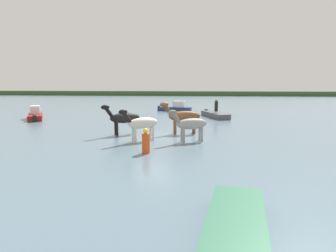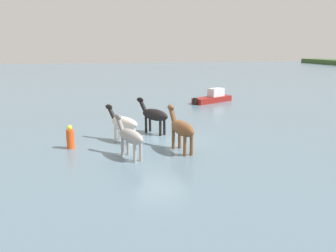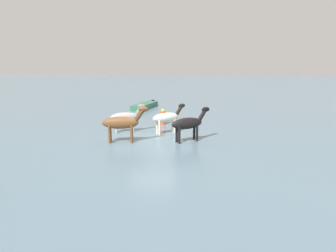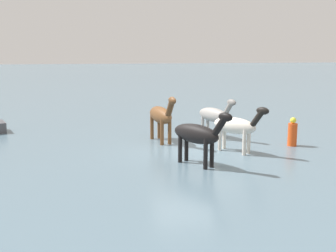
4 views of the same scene
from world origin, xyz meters
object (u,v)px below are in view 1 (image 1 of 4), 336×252
at_px(horse_lead, 124,118).
at_px(boat_dinghy_port, 176,108).
at_px(horse_dun_straggler, 142,123).
at_px(buoy_channel_marker, 146,142).
at_px(boat_skiff_near, 235,243).
at_px(boat_motor_center, 35,116).
at_px(person_spotter_bow, 216,106).
at_px(boat_tender_starboard, 215,116).
at_px(horse_rear_stallion, 183,116).
at_px(horse_mid_herd, 191,124).

distance_m(horse_lead, boat_dinghy_port, 15.45).
xyz_separation_m(horse_dun_straggler, horse_lead, (-1.47, 1.79, 0.05)).
height_order(horse_dun_straggler, buoy_channel_marker, horse_dun_straggler).
distance_m(boat_skiff_near, boat_motor_center, 23.53).
xyz_separation_m(boat_motor_center, person_spotter_bow, (16.17, 2.61, 0.82)).
height_order(person_spotter_bow, buoy_channel_marker, person_spotter_bow).
bearing_deg(boat_tender_starboard, horse_rear_stallion, -36.74).
relative_size(horse_lead, person_spotter_bow, 1.86).
bearing_deg(horse_lead, boat_skiff_near, 79.32).
bearing_deg(person_spotter_bow, horse_mid_herd, -101.38).
bearing_deg(person_spotter_bow, boat_dinghy_port, 125.07).
distance_m(horse_dun_straggler, boat_motor_center, 14.16).
height_order(horse_rear_stallion, person_spotter_bow, horse_rear_stallion).
bearing_deg(boat_motor_center, boat_dinghy_port, -83.81).
distance_m(horse_mid_herd, boat_motor_center, 16.30).
distance_m(horse_lead, boat_skiff_near, 12.58).
xyz_separation_m(horse_mid_herd, boat_tender_starboard, (2.13, 11.22, -0.81)).
bearing_deg(boat_tender_starboard, person_spotter_bow, 2.41).
bearing_deg(horse_rear_stallion, person_spotter_bow, -119.99).
relative_size(boat_dinghy_port, person_spotter_bow, 3.36).
bearing_deg(buoy_channel_marker, horse_rear_stallion, 73.68).
relative_size(horse_lead, buoy_channel_marker, 1.94).
bearing_deg(horse_mid_herd, horse_rear_stallion, -102.79).
xyz_separation_m(horse_lead, boat_dinghy_port, (2.16, 15.28, -0.74)).
bearing_deg(horse_dun_straggler, buoy_channel_marker, 67.17).
bearing_deg(horse_dun_straggler, horse_mid_herd, 144.49).
xyz_separation_m(horse_dun_straggler, buoy_channel_marker, (0.68, -2.54, -0.48)).
xyz_separation_m(horse_rear_stallion, horse_lead, (-3.62, -0.69, -0.06)).
bearing_deg(person_spotter_bow, buoy_channel_marker, -107.07).
height_order(boat_dinghy_port, buoy_channel_marker, boat_dinghy_port).
distance_m(boat_dinghy_port, boat_motor_center, 14.74).
bearing_deg(horse_lead, horse_mid_herd, 123.15).
bearing_deg(horse_rear_stallion, horse_lead, -1.61).
bearing_deg(horse_dun_straggler, boat_skiff_near, 72.81).
distance_m(horse_mid_herd, boat_dinghy_port, 17.09).
bearing_deg(horse_dun_straggler, boat_tender_starboard, -150.66).
relative_size(horse_dun_straggler, boat_motor_center, 0.52).
distance_m(boat_tender_starboard, boat_skiff_near, 21.04).
xyz_separation_m(boat_dinghy_port, boat_motor_center, (-11.99, -8.56, 0.00)).
bearing_deg(boat_skiff_near, horse_rear_stallion, 17.19).
bearing_deg(buoy_channel_marker, horse_mid_herd, 53.22).
xyz_separation_m(horse_rear_stallion, boat_dinghy_port, (-1.45, 14.59, -0.80)).
bearing_deg(boat_dinghy_port, boat_motor_center, -135.26).
bearing_deg(horse_mid_herd, horse_dun_straggler, -22.60).
height_order(boat_motor_center, person_spotter_bow, person_spotter_bow).
height_order(boat_tender_starboard, boat_motor_center, boat_motor_center).
relative_size(horse_rear_stallion, boat_tender_starboard, 0.60).
bearing_deg(boat_skiff_near, buoy_channel_marker, 32.72).
distance_m(horse_dun_straggler, boat_tender_starboard, 12.32).
xyz_separation_m(horse_lead, person_spotter_bow, (6.34, 9.33, 0.08)).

